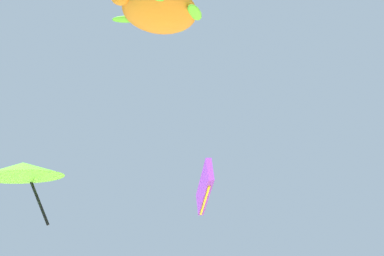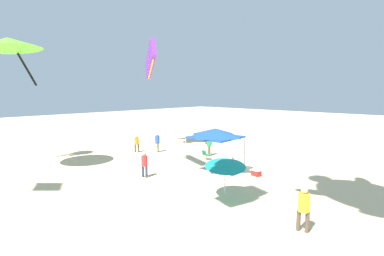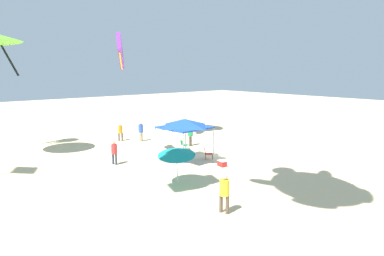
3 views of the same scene
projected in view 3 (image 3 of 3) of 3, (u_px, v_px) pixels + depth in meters
name	position (u px, v px, depth m)	size (l,w,h in m)	color
ground	(229.00, 155.00, 26.29)	(120.00, 120.00, 0.10)	beige
canopy_tent	(184.00, 124.00, 23.75)	(3.17, 3.16, 3.12)	#B7B7BC
beach_umbrella	(176.00, 152.00, 19.14)	(2.22, 2.19, 2.36)	silver
folding_chair_right_of_tent	(184.00, 144.00, 27.82)	(0.62, 0.70, 0.82)	black
folding_chair_near_cooler	(207.00, 153.00, 24.91)	(0.80, 0.81, 0.82)	black
cooler_box	(222.00, 163.00, 23.11)	(0.68, 0.51, 0.40)	red
person_kite_handler	(141.00, 130.00, 31.09)	(0.43, 0.46, 1.82)	#C6B28C
person_far_stroller	(190.00, 133.00, 29.22)	(0.44, 0.44, 1.87)	brown
person_beachcomber	(114.00, 151.00, 23.40)	(0.44, 0.40, 1.68)	#33384C
person_watching_sky	(224.00, 190.00, 15.41)	(0.49, 0.45, 1.87)	brown
person_near_umbrella	(120.00, 131.00, 31.25)	(0.39, 0.39, 1.64)	brown
kite_parafoil_purple	(120.00, 53.00, 23.30)	(3.57, 2.24, 2.38)	purple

